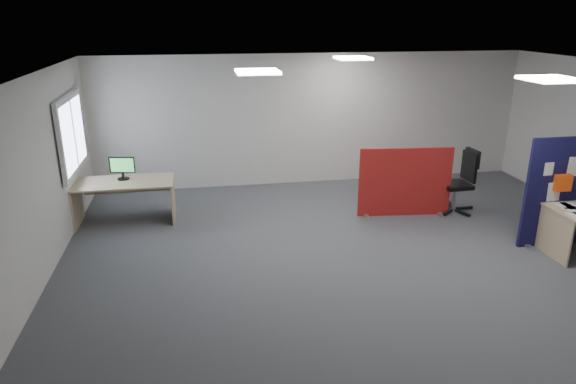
{
  "coord_description": "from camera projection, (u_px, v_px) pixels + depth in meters",
  "views": [
    {
      "loc": [
        -2.36,
        -6.83,
        3.44
      ],
      "look_at": [
        -1.14,
        0.07,
        1.0
      ],
      "focal_mm": 32.0,
      "sensor_mm": 36.0,
      "label": 1
    }
  ],
  "objects": [
    {
      "name": "ceiling",
      "position": [
        371.0,
        71.0,
        6.99
      ],
      "size": [
        9.0,
        7.0,
        0.02
      ],
      "primitive_type": "cube",
      "color": "white",
      "rests_on": "wall_back"
    },
    {
      "name": "wall_front",
      "position": [
        502.0,
        285.0,
        4.18
      ],
      "size": [
        9.0,
        0.02,
        2.7
      ],
      "primitive_type": "cube",
      "color": "silver",
      "rests_on": "floor"
    },
    {
      "name": "monitor_second",
      "position": [
        122.0,
        167.0,
        8.81
      ],
      "size": [
        0.44,
        0.2,
        0.4
      ],
      "rotation": [
        0.0,
        0.0,
        -0.2
      ],
      "color": "black",
      "rests_on": "second_desk"
    },
    {
      "name": "window",
      "position": [
        72.0,
        134.0,
        8.5
      ],
      "size": [
        0.06,
        1.7,
        1.3
      ],
      "color": "white",
      "rests_on": "wall_left"
    },
    {
      "name": "wall_left",
      "position": [
        36.0,
        183.0,
        6.69
      ],
      "size": [
        0.02,
        7.0,
        2.7
      ],
      "primitive_type": "cube",
      "color": "silver",
      "rests_on": "floor"
    },
    {
      "name": "floor",
      "position": [
        362.0,
        251.0,
        7.88
      ],
      "size": [
        9.0,
        9.0,
        0.0
      ],
      "primitive_type": "plane",
      "color": "#515459",
      "rests_on": "ground"
    },
    {
      "name": "second_desk",
      "position": [
        125.0,
        190.0,
        8.86
      ],
      "size": [
        1.67,
        0.83,
        0.73
      ],
      "color": "tan",
      "rests_on": "floor"
    },
    {
      "name": "ceiling_lights",
      "position": [
        378.0,
        68.0,
        7.67
      ],
      "size": [
        4.1,
        4.1,
        0.04
      ],
      "color": "white",
      "rests_on": "ceiling"
    },
    {
      "name": "office_chair",
      "position": [
        462.0,
        177.0,
        9.27
      ],
      "size": [
        0.73,
        0.75,
        1.13
      ],
      "rotation": [
        0.0,
        0.0,
        0.05
      ],
      "color": "black",
      "rests_on": "floor"
    },
    {
      "name": "wall_back",
      "position": [
        313.0,
        120.0,
        10.69
      ],
      "size": [
        9.0,
        0.02,
        2.7
      ],
      "primitive_type": "cube",
      "color": "silver",
      "rests_on": "floor"
    },
    {
      "name": "red_divider",
      "position": [
        405.0,
        183.0,
        9.08
      ],
      "size": [
        1.65,
        0.3,
        1.24
      ],
      "rotation": [
        0.0,
        0.0,
        -0.11
      ],
      "color": "#A3151A",
      "rests_on": "floor"
    }
  ]
}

